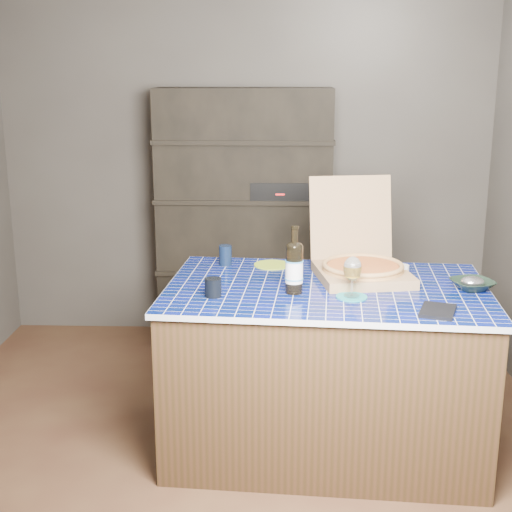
{
  "coord_description": "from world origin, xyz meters",
  "views": [
    {
      "loc": [
        0.25,
        -3.39,
        1.92
      ],
      "look_at": [
        0.13,
        0.0,
        1.03
      ],
      "focal_mm": 50.0,
      "sensor_mm": 36.0,
      "label": 1
    }
  ],
  "objects_px": {
    "mead_bottle": "(294,267)",
    "dvd_case": "(438,311)",
    "pizza_box": "(361,265)",
    "kitchen_island": "(325,367)",
    "bowl": "(472,285)",
    "wine_glass": "(353,270)"
  },
  "relations": [
    {
      "from": "mead_bottle",
      "to": "dvd_case",
      "type": "height_order",
      "value": "mead_bottle"
    },
    {
      "from": "pizza_box",
      "to": "kitchen_island",
      "type": "bearing_deg",
      "value": -148.31
    },
    {
      "from": "mead_bottle",
      "to": "dvd_case",
      "type": "relative_size",
      "value": 1.63
    },
    {
      "from": "dvd_case",
      "to": "kitchen_island",
      "type": "bearing_deg",
      "value": 159.97
    },
    {
      "from": "bowl",
      "to": "wine_glass",
      "type": "bearing_deg",
      "value": -166.37
    },
    {
      "from": "pizza_box",
      "to": "mead_bottle",
      "type": "xyz_separation_m",
      "value": [
        -0.35,
        -0.27,
        0.06
      ]
    },
    {
      "from": "kitchen_island",
      "to": "dvd_case",
      "type": "bearing_deg",
      "value": -34.71
    },
    {
      "from": "wine_glass",
      "to": "mead_bottle",
      "type": "bearing_deg",
      "value": 166.48
    },
    {
      "from": "wine_glass",
      "to": "dvd_case",
      "type": "bearing_deg",
      "value": -29.32
    },
    {
      "from": "mead_bottle",
      "to": "wine_glass",
      "type": "bearing_deg",
      "value": -13.52
    },
    {
      "from": "kitchen_island",
      "to": "pizza_box",
      "type": "xyz_separation_m",
      "value": [
        0.19,
        0.16,
        0.51
      ]
    },
    {
      "from": "kitchen_island",
      "to": "dvd_case",
      "type": "distance_m",
      "value": 0.75
    },
    {
      "from": "pizza_box",
      "to": "dvd_case",
      "type": "height_order",
      "value": "pizza_box"
    },
    {
      "from": "kitchen_island",
      "to": "wine_glass",
      "type": "xyz_separation_m",
      "value": [
        0.11,
        -0.17,
        0.57
      ]
    },
    {
      "from": "dvd_case",
      "to": "bowl",
      "type": "xyz_separation_m",
      "value": [
        0.24,
        0.35,
        0.02
      ]
    },
    {
      "from": "kitchen_island",
      "to": "dvd_case",
      "type": "relative_size",
      "value": 8.13
    },
    {
      "from": "pizza_box",
      "to": "bowl",
      "type": "bearing_deg",
      "value": -29.06
    },
    {
      "from": "mead_bottle",
      "to": "bowl",
      "type": "bearing_deg",
      "value": 5.28
    },
    {
      "from": "wine_glass",
      "to": "bowl",
      "type": "bearing_deg",
      "value": 13.63
    },
    {
      "from": "mead_bottle",
      "to": "dvd_case",
      "type": "bearing_deg",
      "value": -22.97
    },
    {
      "from": "kitchen_island",
      "to": "wine_glass",
      "type": "relative_size",
      "value": 8.53
    },
    {
      "from": "bowl",
      "to": "kitchen_island",
      "type": "bearing_deg",
      "value": 177.7
    }
  ]
}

